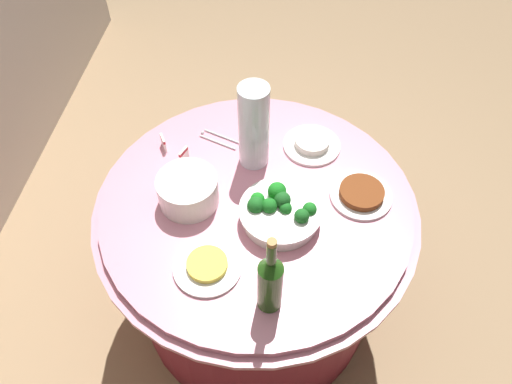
{
  "coord_description": "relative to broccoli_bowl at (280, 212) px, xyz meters",
  "views": [
    {
      "loc": [
        -1.06,
        -0.11,
        2.11
      ],
      "look_at": [
        0.0,
        0.0,
        0.79
      ],
      "focal_mm": 34.68,
      "sensor_mm": 36.0,
      "label": 1
    }
  ],
  "objects": [
    {
      "name": "buffet_table",
      "position": [
        0.07,
        0.09,
        -0.41
      ],
      "size": [
        1.16,
        1.16,
        0.74
      ],
      "color": "maroon",
      "rests_on": "ground_plane"
    },
    {
      "name": "plate_stack",
      "position": [
        0.05,
        0.32,
        0.01
      ],
      "size": [
        0.21,
        0.21,
        0.11
      ],
      "color": "white",
      "rests_on": "buffet_table"
    },
    {
      "name": "label_placard_mid",
      "position": [
        0.39,
        0.09,
        -0.01
      ],
      "size": [
        0.05,
        0.03,
        0.05
      ],
      "color": "white",
      "rests_on": "buffet_table"
    },
    {
      "name": "serving_tongs",
      "position": [
        0.36,
        0.27,
        -0.04
      ],
      "size": [
        0.1,
        0.16,
        0.01
      ],
      "color": "silver",
      "rests_on": "buffet_table"
    },
    {
      "name": "label_placard_rear",
      "position": [
        0.23,
        0.38,
        -0.01
      ],
      "size": [
        0.05,
        0.03,
        0.05
      ],
      "color": "white",
      "rests_on": "buffet_table"
    },
    {
      "name": "ground_plane",
      "position": [
        0.07,
        0.09,
        -0.78
      ],
      "size": [
        6.0,
        6.0,
        0.0
      ],
      "primitive_type": "plane",
      "color": "#9E7F5B"
    },
    {
      "name": "food_plate_rice",
      "position": [
        0.36,
        -0.1,
        -0.03
      ],
      "size": [
        0.22,
        0.22,
        0.04
      ],
      "color": "white",
      "rests_on": "buffet_table"
    },
    {
      "name": "broccoli_bowl",
      "position": [
        0.0,
        0.0,
        0.0
      ],
      "size": [
        0.28,
        0.28,
        0.11
      ],
      "color": "white",
      "rests_on": "buffet_table"
    },
    {
      "name": "food_plate_fried_egg",
      "position": [
        -0.21,
        0.21,
        -0.03
      ],
      "size": [
        0.22,
        0.22,
        0.03
      ],
      "color": "white",
      "rests_on": "buffet_table"
    },
    {
      "name": "food_plate_stir_fry",
      "position": [
        0.13,
        -0.28,
        -0.03
      ],
      "size": [
        0.22,
        0.22,
        0.04
      ],
      "color": "white",
      "rests_on": "buffet_table"
    },
    {
      "name": "decorative_fruit_vase",
      "position": [
        0.26,
        0.12,
        0.12
      ],
      "size": [
        0.11,
        0.11,
        0.34
      ],
      "color": "silver",
      "rests_on": "buffet_table"
    },
    {
      "name": "label_placard_front",
      "position": [
        0.29,
        0.47,
        -0.01
      ],
      "size": [
        0.05,
        0.03,
        0.05
      ],
      "color": "white",
      "rests_on": "buffet_table"
    },
    {
      "name": "wine_bottle",
      "position": [
        -0.31,
        0.01,
        0.09
      ],
      "size": [
        0.07,
        0.07,
        0.34
      ],
      "color": "#225016",
      "rests_on": "buffet_table"
    }
  ]
}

